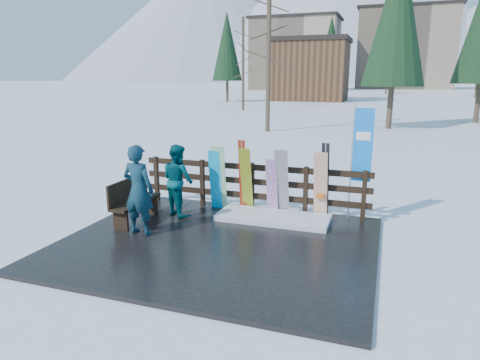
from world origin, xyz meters
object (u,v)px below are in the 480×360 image
at_px(snowboard_3, 272,187).
at_px(person_front, 138,190).
at_px(snowboard_0, 215,180).
at_px(snowboard_4, 282,183).
at_px(rental_flag, 360,149).
at_px(snowboard_2, 246,180).
at_px(snowboard_5, 320,186).
at_px(snowboard_1, 220,178).
at_px(person_back, 178,180).
at_px(bench, 133,199).

distance_m(snowboard_3, person_front, 3.06).
xyz_separation_m(snowboard_3, person_front, (-2.22, -2.09, 0.26)).
relative_size(snowboard_0, person_front, 0.79).
xyz_separation_m(snowboard_4, rental_flag, (1.66, 0.27, 0.82)).
bearing_deg(snowboard_2, snowboard_0, 180.00).
bearing_deg(snowboard_5, rental_flag, 19.09).
height_order(snowboard_5, person_front, person_front).
bearing_deg(snowboard_1, snowboard_3, -0.00).
distance_m(snowboard_4, person_front, 3.23).
xyz_separation_m(snowboard_0, snowboard_2, (0.79, 0.00, 0.06)).
height_order(snowboard_1, snowboard_2, snowboard_1).
bearing_deg(person_front, snowboard_5, -144.36).
height_order(snowboard_3, person_back, person_back).
relative_size(snowboard_2, rental_flag, 0.61).
distance_m(snowboard_1, snowboard_4, 1.54).
height_order(snowboard_4, person_front, person_front).
relative_size(snowboard_0, rental_flag, 0.56).
bearing_deg(snowboard_2, snowboard_3, 0.00).
relative_size(snowboard_3, snowboard_4, 0.84).
relative_size(snowboard_3, person_front, 0.73).
bearing_deg(snowboard_1, bench, -135.41).
distance_m(snowboard_2, rental_flag, 2.66).
xyz_separation_m(snowboard_0, snowboard_5, (2.53, 0.00, 0.06)).
bearing_deg(snowboard_1, snowboard_5, 0.00).
height_order(bench, snowboard_4, snowboard_4).
distance_m(snowboard_1, snowboard_3, 1.31).
distance_m(bench, snowboard_5, 4.17).
bearing_deg(snowboard_0, snowboard_1, 0.00).
bearing_deg(person_back, snowboard_0, -100.50).
relative_size(snowboard_1, snowboard_4, 0.98).
bearing_deg(person_front, bench, -44.69).
bearing_deg(snowboard_3, snowboard_5, 0.00).
height_order(snowboard_1, snowboard_5, snowboard_5).
relative_size(snowboard_4, person_back, 0.97).
xyz_separation_m(bench, snowboard_0, (1.37, 1.46, 0.21)).
relative_size(snowboard_1, snowboard_2, 0.99).
height_order(snowboard_1, rental_flag, rental_flag).
height_order(bench, snowboard_0, snowboard_0).
relative_size(snowboard_4, rental_flag, 0.62).
bearing_deg(snowboard_4, snowboard_1, -180.00).
distance_m(snowboard_0, snowboard_2, 0.79).
distance_m(snowboard_5, person_back, 3.24).
bearing_deg(snowboard_4, rental_flag, 9.25).
bearing_deg(person_back, snowboard_2, -122.21).
distance_m(snowboard_1, person_back, 1.03).
bearing_deg(person_back, snowboard_1, -105.10).
relative_size(bench, snowboard_1, 0.95).
bearing_deg(snowboard_5, snowboard_3, -180.00).
height_order(snowboard_0, snowboard_1, snowboard_1).
relative_size(bench, snowboard_4, 0.93).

